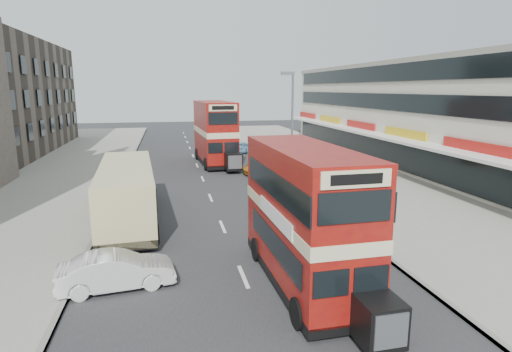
{
  "coord_description": "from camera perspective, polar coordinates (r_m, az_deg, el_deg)",
  "views": [
    {
      "loc": [
        -2.58,
        -12.6,
        6.9
      ],
      "look_at": [
        1.11,
        4.98,
        3.21
      ],
      "focal_mm": 29.84,
      "sensor_mm": 36.0,
      "label": 1
    }
  ],
  "objects": [
    {
      "name": "bus_second",
      "position": [
        39.71,
        -5.53,
        5.83
      ],
      "size": [
        3.28,
        10.16,
        5.57
      ],
      "rotation": [
        0.0,
        0.0,
        3.2
      ],
      "color": "black",
      "rests_on": "ground"
    },
    {
      "name": "ground",
      "position": [
        14.59,
        -0.26,
        -16.6
      ],
      "size": [
        160.0,
        160.0,
        0.0
      ],
      "primitive_type": "plane",
      "color": "#28282B",
      "rests_on": "ground"
    },
    {
      "name": "car_right_c",
      "position": [
        46.21,
        -2.39,
        3.82
      ],
      "size": [
        3.82,
        1.78,
        1.26
      ],
      "primitive_type": "imported",
      "rotation": [
        0.0,
        0.0,
        -1.49
      ],
      "color": "#63A1C6",
      "rests_on": "ground"
    },
    {
      "name": "street_lamp",
      "position": [
        31.99,
        4.75,
        7.79
      ],
      "size": [
        1.0,
        0.2,
        8.12
      ],
      "color": "slate",
      "rests_on": "ground"
    },
    {
      "name": "cyclist",
      "position": [
        33.22,
        -0.24,
        1.13
      ],
      "size": [
        0.74,
        1.59,
        2.31
      ],
      "rotation": [
        0.0,
        0.0,
        0.05
      ],
      "color": "gray",
      "rests_on": "ground"
    },
    {
      "name": "coach",
      "position": [
        23.41,
        -16.94,
        -1.9
      ],
      "size": [
        3.32,
        10.59,
        2.77
      ],
      "rotation": [
        0.0,
        0.0,
        0.07
      ],
      "color": "black",
      "rests_on": "ground"
    },
    {
      "name": "commercial_row",
      "position": [
        41.34,
        21.39,
        7.78
      ],
      "size": [
        9.9,
        46.2,
        9.3
      ],
      "color": "beige",
      "rests_on": "ground"
    },
    {
      "name": "bus_main",
      "position": [
        15.05,
        6.58,
        -5.36
      ],
      "size": [
        2.62,
        8.74,
        4.8
      ],
      "rotation": [
        0.0,
        0.0,
        3.17
      ],
      "color": "black",
      "rests_on": "ground"
    },
    {
      "name": "car_left_front",
      "position": [
        15.99,
        -18.18,
        -11.99
      ],
      "size": [
        4.11,
        1.88,
        1.31
      ],
      "primitive_type": "imported",
      "rotation": [
        0.0,
        0.0,
        1.7
      ],
      "color": "white",
      "rests_on": "ground"
    },
    {
      "name": "road_surface",
      "position": [
        33.42,
        -7.17,
        -0.38
      ],
      "size": [
        12.0,
        90.0,
        0.01
      ],
      "primitive_type": "cube",
      "color": "#28282B",
      "rests_on": "ground"
    },
    {
      "name": "car_right_a",
      "position": [
        28.34,
        4.17,
        -1.18
      ],
      "size": [
        4.53,
        2.16,
        1.27
      ],
      "primitive_type": "imported",
      "rotation": [
        0.0,
        0.0,
        -1.66
      ],
      "color": "#A71011",
      "rests_on": "ground"
    },
    {
      "name": "pavement_right",
      "position": [
        36.35,
        12.02,
        0.54
      ],
      "size": [
        12.0,
        90.0,
        0.15
      ],
      "primitive_type": "cube",
      "color": "gray",
      "rests_on": "ground"
    },
    {
      "name": "kerb_left",
      "position": [
        33.49,
        -17.63,
        -0.69
      ],
      "size": [
        0.2,
        90.0,
        0.16
      ],
      "primitive_type": "cube",
      "color": "gray",
      "rests_on": "ground"
    },
    {
      "name": "kerb_right",
      "position": [
        34.41,
        3.0,
        0.17
      ],
      "size": [
        0.2,
        90.0,
        0.16
      ],
      "primitive_type": "cube",
      "color": "gray",
      "rests_on": "ground"
    },
    {
      "name": "pedestrian_near",
      "position": [
        30.59,
        8.36,
        0.5
      ],
      "size": [
        0.78,
        0.64,
        1.83
      ],
      "primitive_type": "imported",
      "rotation": [
        0.0,
        0.0,
        3.45
      ],
      "color": "gray",
      "rests_on": "pavement_right"
    },
    {
      "name": "pavement_left",
      "position": [
        34.61,
        -27.38,
        -1.07
      ],
      "size": [
        12.0,
        90.0,
        0.15
      ],
      "primitive_type": "cube",
      "color": "gray",
      "rests_on": "ground"
    },
    {
      "name": "car_right_b",
      "position": [
        34.83,
        1.89,
        1.25
      ],
      "size": [
        4.69,
        2.44,
        1.26
      ],
      "primitive_type": "imported",
      "rotation": [
        0.0,
        0.0,
        -1.49
      ],
      "color": "orange",
      "rests_on": "ground"
    }
  ]
}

